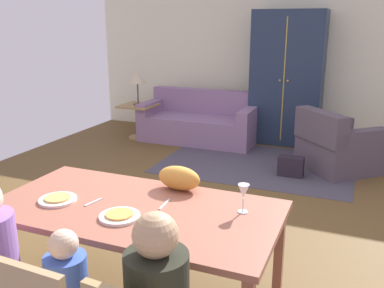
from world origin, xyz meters
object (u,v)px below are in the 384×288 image
wine_glass (243,193)px  handbag (291,166)px  plate_near_child (120,216)px  armchair (337,147)px  table_lamp (137,79)px  cat (179,178)px  side_table (139,116)px  armoire (287,78)px  couch (199,123)px  dining_table (135,216)px  plate_near_man (58,200)px

wine_glass → handbag: wine_glass is taller
plate_near_child → armchair: (1.04, 3.68, -0.45)m
wine_glass → table_lamp: 4.72m
cat → armchair: size_ratio=0.26×
cat → side_table: cat is taller
armoire → table_lamp: bearing=-163.7°
couch → side_table: 1.04m
plate_near_child → wine_glass: size_ratio=1.34×
dining_table → armoire: bearing=88.2°
armchair → table_lamp: 3.33m
couch → table_lamp: 1.25m
wine_glass → plate_near_child: bearing=-151.9°
wine_glass → table_lamp: table_lamp is taller
plate_near_child → armchair: armchair is taller
couch → handbag: size_ratio=5.87×
couch → dining_table: bearing=-74.3°
wine_glass → handbag: size_ratio=0.58×
cat → handbag: bearing=86.4°
couch → side_table: (-1.00, -0.26, 0.08)m
handbag → plate_near_man: bearing=-108.3°
wine_glass → cat: wine_glass is taller
table_lamp → dining_table: bearing=-61.0°
handbag → armoire: bearing=103.7°
dining_table → plate_near_child: size_ratio=7.48×
dining_table → cat: cat is taller
plate_near_child → cat: cat is taller
dining_table → side_table: dining_table is taller
armchair → side_table: armchair is taller
dining_table → armchair: armchair is taller
plate_near_child → table_lamp: size_ratio=0.46×
dining_table → handbag: dining_table is taller
dining_table → wine_glass: 0.72m
plate_near_child → plate_near_man: bearing=173.3°
plate_near_man → table_lamp: 4.39m
couch → cat: bearing=-70.8°
plate_near_child → handbag: size_ratio=0.78×
plate_near_child → handbag: bearing=80.6°
dining_table → table_lamp: table_lamp is taller
armoire → handbag: armoire is taller
side_table → table_lamp: table_lamp is taller
couch → side_table: bearing=-165.5°
plate_near_child → dining_table: bearing=90.0°
wine_glass → handbag: bearing=92.9°
couch → plate_near_child: bearing=-74.9°
plate_near_child → armoire: 4.81m
wine_glass → handbag: 2.96m
side_table → handbag: side_table is taller
armoire → side_table: size_ratio=3.62×
side_table → handbag: 2.87m
plate_near_man → couch: 4.39m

